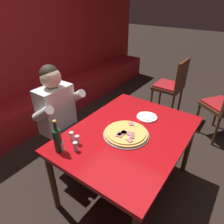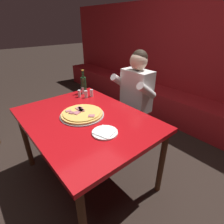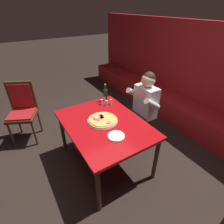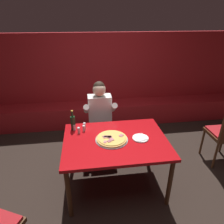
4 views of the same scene
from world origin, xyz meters
name	(u,v)px [view 3 (image 3 of 4)]	position (x,y,z in m)	size (l,w,h in m)	color
ground_plane	(105,162)	(0.00, 0.00, 0.00)	(24.00, 24.00, 0.00)	black
booth_wall_panel	(206,78)	(0.00, 2.18, 0.95)	(6.80, 0.16, 1.90)	#A3191E
booth_bench	(186,116)	(0.00, 1.86, 0.23)	(6.46, 0.48, 0.46)	#A3191E
main_dining_table	(104,127)	(0.00, 0.00, 0.68)	(1.34, 0.99, 0.76)	#4C2D19
pizza	(102,120)	(-0.05, 0.00, 0.78)	(0.42, 0.42, 0.05)	#9E9EA3
plate_white_paper	(116,136)	(0.33, -0.02, 0.77)	(0.21, 0.21, 0.02)	white
beer_bottle	(105,95)	(-0.55, 0.34, 0.87)	(0.07, 0.07, 0.29)	#19381E
shaker_black_pepper	(105,99)	(-0.53, 0.31, 0.80)	(0.04, 0.04, 0.09)	silver
shaker_red_pepper_flakes	(111,102)	(-0.39, 0.34, 0.80)	(0.04, 0.04, 0.09)	silver
shaker_oregano	(102,102)	(-0.47, 0.22, 0.80)	(0.04, 0.04, 0.09)	silver
shaker_parmesan	(107,103)	(-0.40, 0.27, 0.80)	(0.04, 0.04, 0.09)	silver
diner_seated_blue_shirt	(141,107)	(-0.13, 0.77, 0.71)	(0.53, 0.53, 1.27)	black
dining_chair_far_left	(22,108)	(-1.32, -0.88, 0.61)	(0.59, 0.59, 1.04)	#4C2D19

